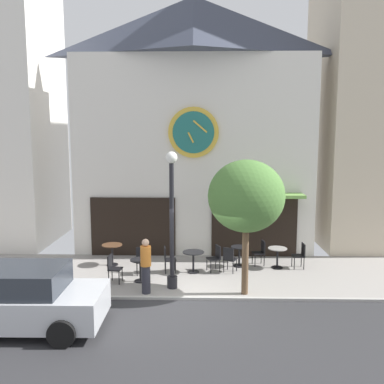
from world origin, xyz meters
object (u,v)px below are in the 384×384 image
Objects in this scene: street_tree at (246,197)px; cafe_chair_near_lamp at (261,251)px; cafe_table_leftmost at (277,254)px; cafe_table_center_right at (140,266)px; cafe_chair_facing_wall at (300,254)px; cafe_chair_mid_row at (216,256)px; cafe_chair_outer at (229,258)px; cafe_chair_facing_street at (142,258)px; pedestrian_orange at (146,265)px; cafe_chair_by_entrance at (168,257)px; cafe_table_near_curb at (112,250)px; cafe_chair_corner at (113,267)px; street_lamp at (172,220)px; parked_car_silver at (15,299)px; cafe_table_rightmost at (193,257)px; cafe_table_near_door at (239,253)px.

street_tree reaches higher than cafe_chair_near_lamp.
cafe_table_leftmost is 0.64m from cafe_chair_near_lamp.
cafe_chair_facing_wall is (5.49, 1.50, 0.03)m from cafe_table_center_right.
cafe_chair_outer is at bearing -19.04° from cafe_chair_mid_row.
pedestrian_orange reaches higher than cafe_chair_facing_street.
cafe_chair_mid_row is 1.00× the size of cafe_chair_facing_wall.
cafe_chair_by_entrance is at bearing -172.86° from cafe_chair_facing_wall.
cafe_chair_near_lamp and cafe_chair_facing_street have the same top height.
cafe_chair_corner is at bearing -77.36° from cafe_table_near_curb.
street_lamp is 4.70× the size of cafe_chair_facing_wall.
street_lamp is 4.70× the size of cafe_chair_by_entrance.
cafe_chair_corner is (-1.94, 0.42, -1.62)m from street_lamp.
cafe_chair_facing_street is 1.00× the size of cafe_chair_corner.
cafe_table_center_right reaches higher than cafe_table_leftmost.
cafe_chair_facing_wall is (4.42, 2.03, -1.62)m from street_lamp.
street_lamp is 2.39m from cafe_chair_facing_street.
cafe_chair_corner is at bearing -165.74° from cafe_chair_facing_wall.
street_lamp is at bearing -150.51° from cafe_table_leftmost.
parked_car_silver reaches higher than cafe_chair_near_lamp.
cafe_chair_by_entrance reaches higher than cafe_table_center_right.
cafe_chair_facing_street is at bearing -172.67° from cafe_chair_by_entrance.
cafe_chair_facing_street is (-0.07, 0.80, 0.03)m from cafe_table_center_right.
cafe_chair_by_entrance is at bearing -164.55° from cafe_chair_near_lamp.
street_lamp is 5.13m from cafe_chair_facing_wall.
pedestrian_orange is (-4.36, -2.51, 0.36)m from cafe_table_leftmost.
cafe_table_center_right is 0.82× the size of cafe_chair_mid_row.
street_tree is 3.46m from cafe_table_rightmost.
street_lamp is at bearing -155.30° from cafe_chair_facing_wall.
cafe_table_rightmost is 2.77m from cafe_chair_corner.
street_tree is 5.47× the size of cafe_table_center_right.
street_lamp reaches higher than cafe_chair_outer.
cafe_chair_facing_wall reaches higher than cafe_table_rightmost.
cafe_chair_facing_street is 5.60m from cafe_chair_facing_wall.
cafe_chair_outer is (-0.40, -0.69, 0.05)m from cafe_table_near_door.
cafe_table_near_door is at bearing 43.93° from street_lamp.
cafe_chair_mid_row is at bearing 44.73° from pedestrian_orange.
cafe_chair_mid_row is at bearing 24.40° from cafe_table_center_right.
cafe_chair_outer is at bearing 36.85° from pedestrian_orange.
cafe_chair_facing_wall is at bearing -0.45° from cafe_table_leftmost.
cafe_table_near_curb is 4.27m from cafe_chair_outer.
cafe_chair_facing_wall is (5.56, 0.70, 0.00)m from cafe_chair_facing_street.
cafe_chair_mid_row is (1.39, 1.65, -1.62)m from street_lamp.
street_tree is 3.76m from cafe_table_leftmost.
cafe_chair_by_entrance is (-3.86, -0.59, 0.03)m from cafe_table_leftmost.
cafe_table_near_curb is at bearing 143.94° from cafe_chair_facing_street.
pedestrian_orange is (-1.37, -1.94, 0.33)m from cafe_table_rightmost.
cafe_chair_near_lamp and cafe_chair_by_entrance have the same top height.
parked_car_silver reaches higher than cafe_chair_mid_row.
cafe_chair_near_lamp is at bearing 23.19° from cafe_chair_mid_row.
cafe_table_center_right is at bearing 7.73° from cafe_chair_corner.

